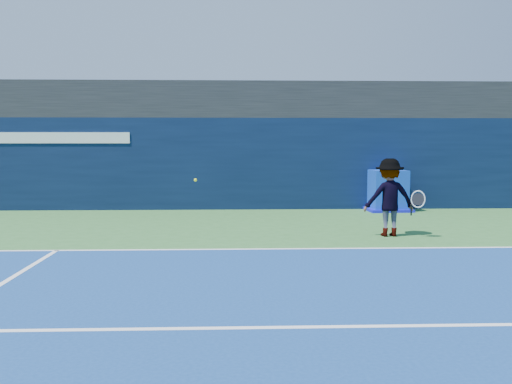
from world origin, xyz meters
TOP-DOWN VIEW (x-y plane):
  - ground at (0.00, 0.00)m, footprint 80.00×80.00m
  - baseline at (0.00, 3.00)m, footprint 24.00×0.10m
  - service_line at (0.00, -2.00)m, footprint 24.00×0.10m
  - stadium_band at (0.00, 11.50)m, footprint 36.00×3.00m
  - back_wall_assembly at (-0.00, 10.50)m, footprint 36.00×1.03m
  - equipment_cart at (3.58, 9.60)m, footprint 1.43×1.43m
  - tennis_player at (2.27, 4.61)m, footprint 1.36×0.76m
  - tennis_ball at (-2.36, 5.90)m, footprint 0.08×0.08m

SIDE VIEW (x-z plane):
  - ground at x=0.00m, z-range 0.00..0.00m
  - baseline at x=0.00m, z-range 0.01..0.01m
  - service_line at x=0.00m, z-range 0.01..0.01m
  - equipment_cart at x=3.58m, z-range -0.06..1.25m
  - tennis_player at x=2.27m, z-range 0.00..1.83m
  - tennis_ball at x=-2.36m, z-range 1.21..1.29m
  - back_wall_assembly at x=0.00m, z-range 0.00..3.00m
  - stadium_band at x=0.00m, z-range 3.00..4.20m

